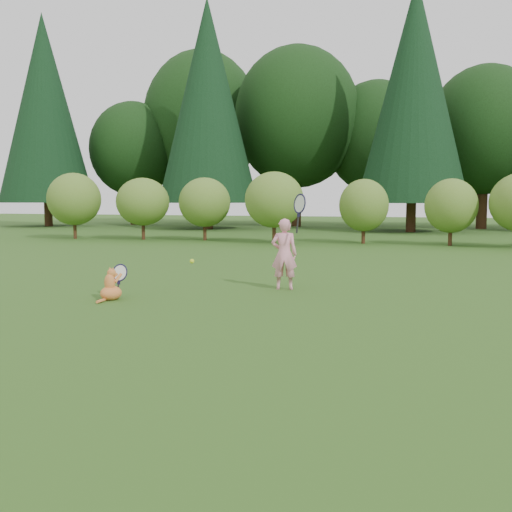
% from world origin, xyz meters
% --- Properties ---
extents(ground, '(100.00, 100.00, 0.00)m').
position_xyz_m(ground, '(0.00, 0.00, 0.00)').
color(ground, '#2E5217').
rests_on(ground, ground).
extents(shrub_row, '(28.00, 3.00, 2.80)m').
position_xyz_m(shrub_row, '(0.00, 13.00, 1.40)').
color(shrub_row, '#5A7424').
rests_on(shrub_row, ground).
extents(woodland_backdrop, '(48.00, 10.00, 15.00)m').
position_xyz_m(woodland_backdrop, '(0.00, 23.00, 7.50)').
color(woodland_backdrop, black).
rests_on(woodland_backdrop, ground).
extents(child, '(0.75, 0.50, 1.95)m').
position_xyz_m(child, '(0.42, 1.80, 0.68)').
color(child, pink).
rests_on(child, ground).
extents(cat, '(0.49, 0.80, 0.72)m').
position_xyz_m(cat, '(-1.99, -0.16, 0.28)').
color(cat, '#CB5127').
rests_on(cat, ground).
extents(tennis_ball, '(0.08, 0.08, 0.08)m').
position_xyz_m(tennis_ball, '(-0.78, 0.39, 0.62)').
color(tennis_ball, yellow).
rests_on(tennis_ball, ground).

